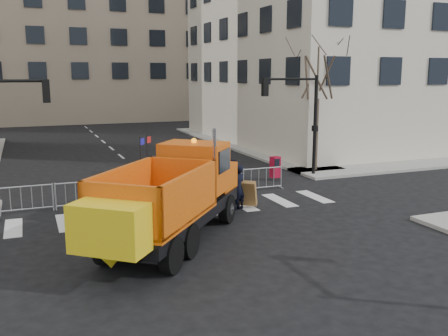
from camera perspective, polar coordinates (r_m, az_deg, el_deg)
name	(u,v)px	position (r m, az deg, el deg)	size (l,w,h in m)	color
ground	(240,255)	(15.53, 1.80, -9.88)	(120.00, 120.00, 0.00)	black
sidewalk_back	(166,192)	(23.22, -6.61, -2.78)	(64.00, 5.00, 0.15)	gray
building_far	(69,19)	(65.91, -17.26, 15.93)	(30.00, 18.00, 24.00)	tan
traffic_light_right	(315,127)	(27.09, 10.35, 4.68)	(0.18, 0.18, 5.40)	black
crowd_barriers	(155,188)	(22.08, -7.90, -2.25)	(12.60, 0.60, 1.10)	#9EA0A5
street_tree	(317,105)	(28.22, 10.56, 7.05)	(3.00, 3.00, 7.50)	#382B21
plow_truck	(171,195)	(16.15, -6.09, -3.05)	(8.03, 8.91, 3.69)	black
cop_a	(238,187)	(20.29, 1.64, -2.21)	(0.68, 0.44, 1.85)	black
cop_b	(231,184)	(20.50, 0.86, -1.82)	(0.99, 0.77, 2.03)	black
cop_c	(209,189)	(20.56, -1.71, -2.36)	(0.95, 0.40, 1.63)	black
newspaper_box	(275,167)	(26.05, 5.86, 0.12)	(0.45, 0.40, 1.10)	maroon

